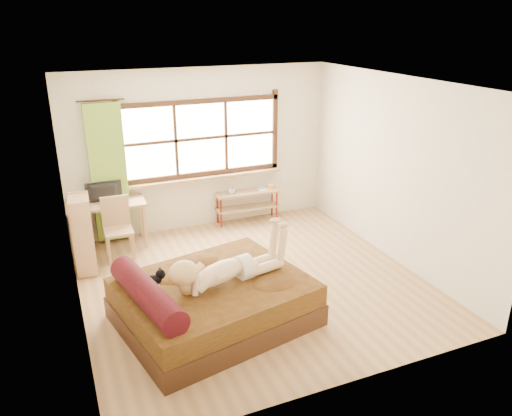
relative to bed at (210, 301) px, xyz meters
name	(u,v)px	position (x,y,z in m)	size (l,w,h in m)	color
floor	(253,282)	(0.83, 0.69, -0.29)	(4.50, 4.50, 0.00)	#9E754C
ceiling	(252,83)	(0.83, 0.69, 2.41)	(4.50, 4.50, 0.00)	white
wall_back	(201,150)	(0.83, 2.94, 1.06)	(4.50, 4.50, 0.00)	silver
wall_front	(348,265)	(0.83, -1.56, 1.06)	(4.50, 4.50, 0.00)	silver
wall_left	(68,215)	(-1.42, 0.69, 1.06)	(4.50, 4.50, 0.00)	silver
wall_right	(395,170)	(3.08, 0.69, 1.06)	(4.50, 4.50, 0.00)	silver
window	(201,141)	(0.83, 2.91, 1.22)	(2.80, 0.16, 1.46)	#FFEDBF
curtain	(109,174)	(-0.72, 2.82, 0.86)	(0.55, 0.10, 2.20)	#458123
bed	(210,301)	(0.00, 0.00, 0.00)	(2.42, 2.10, 0.81)	black
woman	(227,257)	(0.20, -0.04, 0.56)	(1.48, 0.42, 0.64)	beige
kitten	(150,280)	(-0.67, 0.11, 0.37)	(0.32, 0.13, 0.25)	black
desk	(106,209)	(-0.83, 2.64, 0.35)	(1.20, 0.57, 0.74)	tan
monitor	(104,193)	(-0.83, 2.69, 0.61)	(0.55, 0.07, 0.32)	black
chair	(117,224)	(-0.73, 2.28, 0.23)	(0.43, 0.43, 0.93)	tan
pipe_shelf	(248,199)	(1.60, 2.76, 0.13)	(1.14, 0.35, 0.64)	tan
cup	(231,191)	(1.29, 2.76, 0.33)	(0.13, 0.13, 0.10)	gray
book	(258,190)	(1.79, 2.76, 0.29)	(0.17, 0.23, 0.02)	gray
bookshelf	(83,234)	(-1.25, 1.94, 0.28)	(0.30, 0.50, 1.13)	tan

